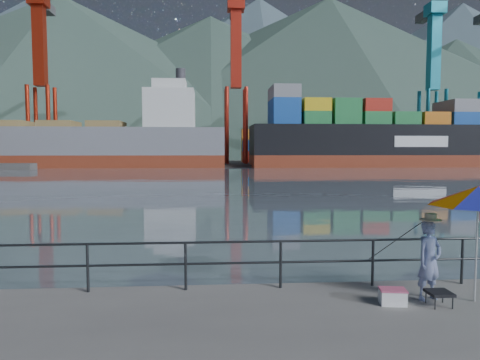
# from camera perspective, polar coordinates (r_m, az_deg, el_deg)

# --- Properties ---
(harbor_water) EXTENTS (500.00, 280.00, 0.00)m
(harbor_water) POSITION_cam_1_polar(r_m,az_deg,el_deg) (137.15, -3.78, 2.77)
(harbor_water) COLOR slate
(harbor_water) RESTS_ON ground
(far_dock) EXTENTS (200.00, 40.00, 0.40)m
(far_dock) POSITION_cam_1_polar(r_m,az_deg,el_deg) (100.70, 2.00, 2.34)
(far_dock) COLOR #514F4C
(far_dock) RESTS_ON ground
(guardrail) EXTENTS (22.00, 0.06, 1.03)m
(guardrail) POSITION_cam_1_polar(r_m,az_deg,el_deg) (9.15, -0.87, -11.20)
(guardrail) COLOR #2D3033
(guardrail) RESTS_ON ground
(mountains) EXTENTS (600.00, 332.80, 80.00)m
(mountains) POSITION_cam_1_polar(r_m,az_deg,el_deg) (220.85, 6.47, 12.47)
(mountains) COLOR #385147
(mountains) RESTS_ON ground
(port_cranes) EXTENTS (116.00, 28.00, 38.40)m
(port_cranes) POSITION_cam_1_polar(r_m,az_deg,el_deg) (97.28, 15.26, 11.59)
(port_cranes) COLOR #AF230F
(port_cranes) RESTS_ON ground
(container_stacks) EXTENTS (58.00, 5.40, 7.80)m
(container_stacks) POSITION_cam_1_polar(r_m,az_deg,el_deg) (105.50, 13.66, 3.74)
(container_stacks) COLOR red
(container_stacks) RESTS_ON ground
(fisherman) EXTENTS (0.66, 0.55, 1.55)m
(fisherman) POSITION_cam_1_polar(r_m,az_deg,el_deg) (9.24, 23.92, -9.77)
(fisherman) COLOR navy
(fisherman) RESTS_ON ground
(beach_umbrella) EXTENTS (2.20, 2.20, 2.24)m
(beach_umbrella) POSITION_cam_1_polar(r_m,az_deg,el_deg) (9.31, 29.20, -1.86)
(beach_umbrella) COLOR white
(beach_umbrella) RESTS_ON ground
(folding_stool) EXTENTS (0.42, 0.42, 0.28)m
(folding_stool) POSITION_cam_1_polar(r_m,az_deg,el_deg) (9.11, 25.01, -14.09)
(folding_stool) COLOR black
(folding_stool) RESTS_ON ground
(cooler_bag) EXTENTS (0.51, 0.38, 0.27)m
(cooler_bag) POSITION_cam_1_polar(r_m,az_deg,el_deg) (8.88, 19.69, -14.52)
(cooler_bag) COLOR white
(cooler_bag) RESTS_ON ground
(fishing_rod) EXTENTS (0.48, 1.61, 1.18)m
(fishing_rod) POSITION_cam_1_polar(r_m,az_deg,el_deg) (10.30, 19.66, -12.70)
(fishing_rod) COLOR black
(fishing_rod) RESTS_ON ground
(bulk_carrier) EXTENTS (55.47, 9.60, 14.50)m
(bulk_carrier) POSITION_cam_1_polar(r_m,az_deg,el_deg) (84.28, -20.01, 4.54)
(bulk_carrier) COLOR maroon
(bulk_carrier) RESTS_ON ground
(container_ship) EXTENTS (60.96, 10.16, 18.10)m
(container_ship) POSITION_cam_1_polar(r_m,az_deg,el_deg) (89.87, 22.51, 5.55)
(container_ship) COLOR maroon
(container_ship) RESTS_ON ground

